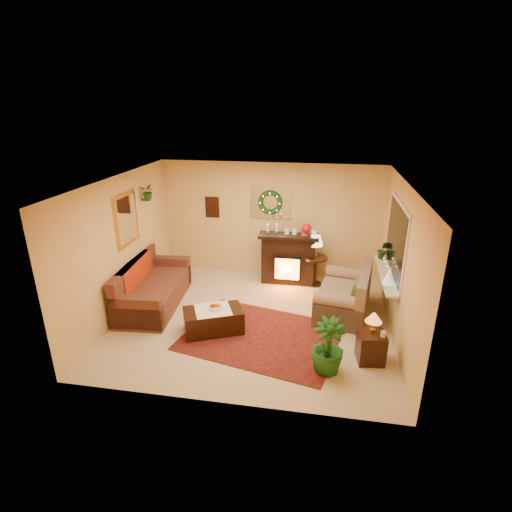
% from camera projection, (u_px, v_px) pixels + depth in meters
% --- Properties ---
extents(floor, '(5.00, 5.00, 0.00)m').
position_uv_depth(floor, '(253.00, 320.00, 7.50)').
color(floor, beige).
rests_on(floor, ground).
extents(ceiling, '(5.00, 5.00, 0.00)m').
position_uv_depth(ceiling, '(252.00, 181.00, 6.56)').
color(ceiling, white).
rests_on(ceiling, ground).
extents(wall_back, '(5.00, 5.00, 0.00)m').
position_uv_depth(wall_back, '(270.00, 220.00, 9.09)').
color(wall_back, '#EFD88C').
rests_on(wall_back, ground).
extents(wall_front, '(5.00, 5.00, 0.00)m').
position_uv_depth(wall_front, '(220.00, 319.00, 4.96)').
color(wall_front, '#EFD88C').
rests_on(wall_front, ground).
extents(wall_left, '(4.50, 4.50, 0.00)m').
position_uv_depth(wall_left, '(121.00, 247.00, 7.42)').
color(wall_left, '#EFD88C').
rests_on(wall_left, ground).
extents(wall_right, '(4.50, 4.50, 0.00)m').
position_uv_depth(wall_right, '(400.00, 264.00, 6.63)').
color(wall_right, '#EFD88C').
rests_on(wall_right, ground).
extents(area_rug, '(2.95, 2.46, 0.01)m').
position_uv_depth(area_rug, '(262.00, 336.00, 6.96)').
color(area_rug, maroon).
rests_on(area_rug, floor).
extents(sofa, '(1.10, 2.20, 0.92)m').
position_uv_depth(sofa, '(154.00, 285.00, 7.91)').
color(sofa, brown).
rests_on(sofa, floor).
extents(red_throw, '(0.85, 1.38, 0.02)m').
position_uv_depth(red_throw, '(154.00, 281.00, 8.02)').
color(red_throw, '#AF0E0D').
rests_on(red_throw, sofa).
extents(fireplace, '(1.16, 0.38, 1.06)m').
position_uv_depth(fireplace, '(288.00, 259.00, 8.86)').
color(fireplace, black).
rests_on(fireplace, floor).
extents(poinsettia, '(0.21, 0.21, 0.21)m').
position_uv_depth(poinsettia, '(306.00, 228.00, 8.50)').
color(poinsettia, red).
rests_on(poinsettia, fireplace).
extents(mantel_candle_a, '(0.06, 0.06, 0.17)m').
position_uv_depth(mantel_candle_a, '(268.00, 228.00, 8.64)').
color(mantel_candle_a, white).
rests_on(mantel_candle_a, fireplace).
extents(mantel_candle_b, '(0.06, 0.06, 0.18)m').
position_uv_depth(mantel_candle_b, '(277.00, 228.00, 8.66)').
color(mantel_candle_b, silver).
rests_on(mantel_candle_b, fireplace).
extents(mantel_mirror, '(0.92, 0.02, 0.72)m').
position_uv_depth(mantel_mirror, '(270.00, 203.00, 8.93)').
color(mantel_mirror, white).
rests_on(mantel_mirror, wall_back).
extents(wreath, '(0.55, 0.11, 0.55)m').
position_uv_depth(wreath, '(270.00, 203.00, 8.89)').
color(wreath, '#194719').
rests_on(wreath, wall_back).
extents(wall_art, '(0.32, 0.03, 0.48)m').
position_uv_depth(wall_art, '(212.00, 207.00, 9.20)').
color(wall_art, '#381E11').
rests_on(wall_art, wall_back).
extents(gold_mirror, '(0.03, 0.84, 1.00)m').
position_uv_depth(gold_mirror, '(126.00, 219.00, 7.53)').
color(gold_mirror, gold).
rests_on(gold_mirror, wall_left).
extents(hanging_plant, '(0.33, 0.28, 0.36)m').
position_uv_depth(hanging_plant, '(149.00, 199.00, 8.12)').
color(hanging_plant, '#194719').
rests_on(hanging_plant, wall_left).
extents(loveseat, '(1.15, 1.68, 0.90)m').
position_uv_depth(loveseat, '(344.00, 292.00, 7.65)').
color(loveseat, gray).
rests_on(loveseat, floor).
extents(window_frame, '(0.03, 1.86, 1.36)m').
position_uv_depth(window_frame, '(396.00, 240.00, 7.05)').
color(window_frame, white).
rests_on(window_frame, wall_right).
extents(window_glass, '(0.02, 1.70, 1.22)m').
position_uv_depth(window_glass, '(395.00, 240.00, 7.05)').
color(window_glass, black).
rests_on(window_glass, wall_right).
extents(window_sill, '(0.22, 1.86, 0.04)m').
position_uv_depth(window_sill, '(386.00, 274.00, 7.31)').
color(window_sill, white).
rests_on(window_sill, wall_right).
extents(mini_tree, '(0.21, 0.21, 0.31)m').
position_uv_depth(mini_tree, '(389.00, 276.00, 6.84)').
color(mini_tree, white).
rests_on(mini_tree, window_sill).
extents(sill_plant, '(0.27, 0.22, 0.49)m').
position_uv_depth(sill_plant, '(383.00, 250.00, 7.90)').
color(sill_plant, '#184513').
rests_on(sill_plant, window_sill).
extents(side_table_round, '(0.66, 0.66, 0.67)m').
position_uv_depth(side_table_round, '(315.00, 271.00, 8.81)').
color(side_table_round, '#46321E').
rests_on(side_table_round, floor).
extents(lamp_cream, '(0.33, 0.33, 0.50)m').
position_uv_depth(lamp_cream, '(315.00, 248.00, 8.62)').
color(lamp_cream, beige).
rests_on(lamp_cream, side_table_round).
extents(end_table_square, '(0.45, 0.45, 0.49)m').
position_uv_depth(end_table_square, '(371.00, 346.00, 6.23)').
color(end_table_square, '#4A3015').
rests_on(end_table_square, floor).
extents(lamp_tiffany, '(0.26, 0.26, 0.38)m').
position_uv_depth(lamp_tiffany, '(374.00, 318.00, 6.08)').
color(lamp_tiffany, orange).
rests_on(lamp_tiffany, end_table_square).
extents(coffee_table, '(1.15, 0.92, 0.43)m').
position_uv_depth(coffee_table, '(213.00, 321.00, 7.05)').
color(coffee_table, black).
rests_on(coffee_table, floor).
extents(fruit_bowl, '(0.24, 0.24, 0.06)m').
position_uv_depth(fruit_bowl, '(215.00, 308.00, 6.98)').
color(fruit_bowl, silver).
rests_on(fruit_bowl, coffee_table).
extents(floor_palm, '(1.93, 1.93, 2.65)m').
position_uv_depth(floor_palm, '(328.00, 346.00, 5.91)').
color(floor_palm, '#1B4E14').
rests_on(floor_palm, floor).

